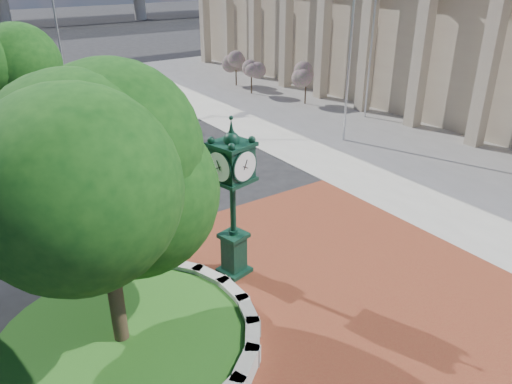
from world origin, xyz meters
name	(u,v)px	position (x,y,z in m)	size (l,w,h in m)	color
ground	(284,282)	(0.00, 0.00, 0.00)	(200.00, 200.00, 0.00)	black
plaza	(305,298)	(0.00, -1.00, 0.02)	(12.00, 12.00, 0.04)	maroon
sidewalk	(391,116)	(16.00, 10.00, 0.02)	(20.00, 50.00, 0.04)	#9E9B93
planter_wall	(204,307)	(-2.71, 0.00, 0.27)	(2.96, 6.77, 0.54)	#9E9B93
grass_bed	(123,343)	(-5.00, 0.00, 0.20)	(6.10, 6.10, 0.40)	#1D4D16
civic_building	(451,31)	(23.60, 12.00, 4.33)	(17.35, 44.00, 8.60)	#B9A58C
tree_planter	(104,217)	(-5.00, 0.00, 3.72)	(5.20, 5.20, 6.33)	#38281C
tree_street	(2,81)	(-4.00, 18.00, 3.24)	(4.40, 4.40, 5.45)	#38281C
post_clock	(233,194)	(-0.94, 1.26, 2.70)	(1.20, 1.20, 4.92)	black
parked_car	(19,59)	(0.58, 39.23, 0.79)	(1.87, 4.66, 1.59)	#5C0D0E
flagpole_a	(351,34)	(10.48, 8.41, 5.47)	(1.60, 0.67, 10.68)	silver
flagpole_b	(373,31)	(14.58, 10.82, 5.07)	(1.46, 0.71, 9.89)	silver
street_lamp_near	(59,25)	(1.46, 26.97, 4.75)	(1.82, 0.23, 8.11)	slate
shrub_near	(306,80)	(13.52, 15.24, 1.59)	(1.20, 1.20, 2.20)	#38281C
shrub_mid	(251,72)	(12.15, 19.56, 1.59)	(1.20, 1.20, 2.20)	#38281C
shrub_far	(236,65)	(12.61, 22.30, 1.59)	(1.20, 1.20, 2.20)	#38281C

